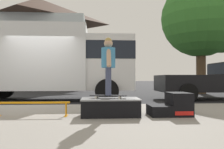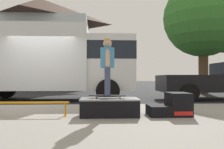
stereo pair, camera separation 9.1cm
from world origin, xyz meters
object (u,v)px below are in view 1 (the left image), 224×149
Objects in this scene: kicker_ramp at (173,106)px; skateboard at (108,96)px; skate_box at (110,106)px; street_tree_main at (205,20)px; grind_rail at (32,105)px; skater_kid at (108,61)px; box_truck at (51,60)px.

kicker_ramp is 1.42m from skateboard.
skate_box is 0.18× the size of street_tree_main.
street_tree_main reaches higher than skateboard.
skateboard reaches higher than grind_rail.
skateboard is at bearing 179.88° from kicker_ramp.
street_tree_main is at bearing 53.99° from skate_box.
skater_kid reaches higher than grind_rail.
box_truck reaches higher than skate_box.
grind_rail is at bearing 178.34° from skate_box.
skate_box is 0.97m from skater_kid.
grind_rail is at bearing -132.70° from street_tree_main.
grind_rail is 12.44m from street_tree_main.
street_tree_main reaches higher than box_truck.
grind_rail is (-1.66, 0.05, 0.03)m from skate_box.
box_truck is 0.99× the size of street_tree_main.
box_truck is at bearing 113.99° from skateboard.
kicker_ramp is at bearing -53.90° from box_truck.
skateboard reaches higher than skate_box.
skater_kid is at bearing 90.00° from skateboard.
street_tree_main is (7.96, 8.63, 4.11)m from grind_rail.
kicker_ramp is at bearing -119.69° from street_tree_main.
kicker_ramp is 0.71× the size of skater_kid.
skate_box is at bearing -65.60° from box_truck.
skateboard is 11.44m from street_tree_main.
kicker_ramp reaches higher than skate_box.
kicker_ramp reaches higher than grind_rail.
skateboard is (-1.40, 0.00, 0.23)m from kicker_ramp.
street_tree_main is (6.31, 8.68, 4.14)m from skate_box.
box_truck is at bearing 96.79° from grind_rail.
skate_box is at bearing -1.66° from grind_rail.
skate_box reaches higher than grind_rail.
kicker_ramp reaches higher than skateboard.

